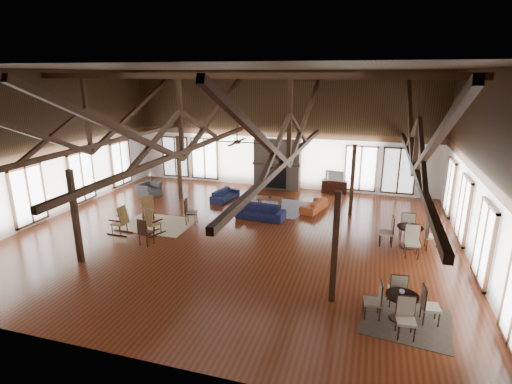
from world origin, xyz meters
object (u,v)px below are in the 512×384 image
(sofa_navy_front, at_px, (261,212))
(tv_console, at_px, (335,187))
(coffee_table, at_px, (270,199))
(cafe_table_far, at_px, (409,233))
(armchair, at_px, (149,190))
(cafe_table_near, at_px, (401,303))
(sofa_navy_left, at_px, (225,195))
(sofa_orange, at_px, (314,205))

(sofa_navy_front, xyz_separation_m, tv_console, (2.55, 4.76, 0.02))
(coffee_table, relative_size, cafe_table_far, 0.57)
(armchair, bearing_deg, cafe_table_near, -111.98)
(sofa_navy_left, xyz_separation_m, tv_console, (4.89, 2.77, 0.06))
(cafe_table_far, bearing_deg, sofa_navy_left, 157.93)
(armchair, relative_size, cafe_table_far, 0.50)
(sofa_navy_front, xyz_separation_m, coffee_table, (-0.02, 1.59, 0.08))
(cafe_table_near, relative_size, cafe_table_far, 0.90)
(sofa_navy_front, height_order, armchair, armchair)
(armchair, distance_m, tv_console, 9.30)
(sofa_navy_front, distance_m, cafe_table_far, 5.87)
(cafe_table_near, bearing_deg, coffee_table, 125.21)
(sofa_navy_left, relative_size, tv_console, 1.36)
(sofa_navy_front, relative_size, coffee_table, 1.73)
(sofa_orange, relative_size, cafe_table_near, 0.93)
(sofa_navy_left, relative_size, cafe_table_near, 0.93)
(coffee_table, xyz_separation_m, tv_console, (2.57, 3.17, -0.06))
(tv_console, bearing_deg, cafe_table_near, -75.74)
(sofa_navy_left, xyz_separation_m, coffee_table, (2.32, -0.40, 0.13))
(armchair, xyz_separation_m, tv_console, (8.67, 3.35, -0.02))
(sofa_navy_front, relative_size, sofa_navy_left, 1.18)
(sofa_orange, height_order, cafe_table_far, cafe_table_far)
(armchair, xyz_separation_m, cafe_table_far, (11.85, -2.69, 0.20))
(sofa_orange, distance_m, cafe_table_far, 4.80)
(armchair, height_order, cafe_table_far, cafe_table_far)
(sofa_navy_left, relative_size, armchair, 1.66)
(sofa_navy_front, distance_m, sofa_navy_left, 3.08)
(sofa_navy_front, bearing_deg, coffee_table, 95.62)
(coffee_table, distance_m, armchair, 6.10)
(sofa_navy_front, height_order, cafe_table_far, cafe_table_far)
(armchair, bearing_deg, coffee_table, -77.60)
(cafe_table_far, distance_m, tv_console, 6.83)
(coffee_table, height_order, armchair, armchair)
(coffee_table, distance_m, cafe_table_near, 9.15)
(sofa_navy_left, distance_m, sofa_orange, 4.33)
(sofa_navy_left, distance_m, coffee_table, 2.36)
(sofa_orange, height_order, coffee_table, sofa_orange)
(sofa_orange, relative_size, cafe_table_far, 0.83)
(armchair, height_order, cafe_table_near, cafe_table_near)
(sofa_orange, height_order, cafe_table_near, cafe_table_near)
(sofa_navy_front, xyz_separation_m, cafe_table_near, (5.25, -5.88, 0.18))
(sofa_orange, height_order, armchair, armchair)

